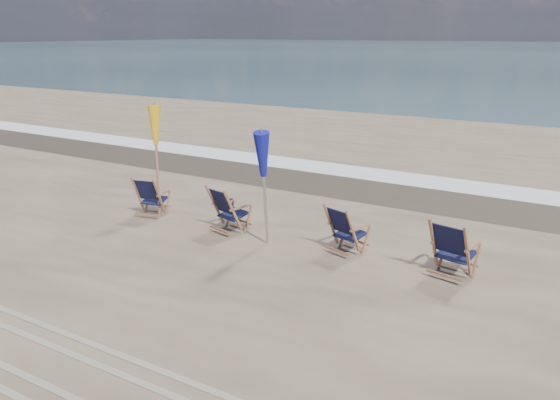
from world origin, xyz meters
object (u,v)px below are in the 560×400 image
(beach_chair_1, at_px, (233,213))
(beach_chair_2, at_px, (353,233))
(beach_chair_0, at_px, (159,198))
(beach_chair_3, at_px, (467,254))
(umbrella_blue, at_px, (264,158))
(umbrella_yellow, at_px, (155,132))

(beach_chair_1, bearing_deg, beach_chair_2, -161.49)
(beach_chair_0, bearing_deg, beach_chair_1, 164.05)
(beach_chair_3, distance_m, umbrella_blue, 3.91)
(beach_chair_1, bearing_deg, beach_chair_3, -164.03)
(beach_chair_3, bearing_deg, beach_chair_0, 11.28)
(beach_chair_3, xyz_separation_m, umbrella_blue, (-3.70, -0.28, 1.24))
(umbrella_blue, bearing_deg, beach_chair_3, 4.27)
(beach_chair_0, distance_m, beach_chair_3, 6.63)
(beach_chair_1, xyz_separation_m, umbrella_yellow, (-2.22, 0.29, 1.41))
(beach_chair_2, bearing_deg, beach_chair_1, 21.74)
(beach_chair_1, relative_size, beach_chair_2, 1.05)
(beach_chair_0, distance_m, beach_chair_1, 2.08)
(beach_chair_0, xyz_separation_m, beach_chair_1, (2.07, -0.13, 0.03))
(beach_chair_0, bearing_deg, beach_chair_2, 168.14)
(beach_chair_0, xyz_separation_m, umbrella_yellow, (-0.14, 0.16, 1.44))
(beach_chair_0, height_order, umbrella_blue, umbrella_blue)
(beach_chair_3, height_order, umbrella_yellow, umbrella_yellow)
(beach_chair_0, xyz_separation_m, umbrella_blue, (2.94, -0.29, 1.29))
(beach_chair_1, height_order, umbrella_yellow, umbrella_yellow)
(beach_chair_1, bearing_deg, umbrella_yellow, 7.23)
(beach_chair_0, height_order, beach_chair_2, beach_chair_2)
(beach_chair_2, distance_m, umbrella_yellow, 4.96)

